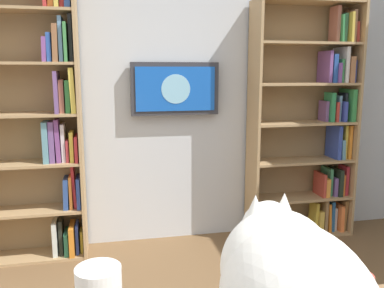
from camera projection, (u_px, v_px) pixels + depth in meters
name	position (u px, v px, depth m)	size (l,w,h in m)	color
wall_back	(168.00, 79.00, 3.30)	(4.52, 0.06, 2.70)	silver
bookshelf_left	(313.00, 125.00, 3.45)	(0.91, 0.28, 1.97)	tan
bookshelf_right	(35.00, 114.00, 2.97)	(0.86, 0.28, 2.21)	tan
wall_mounted_tv	(175.00, 89.00, 3.24)	(0.71, 0.07, 0.42)	#333338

